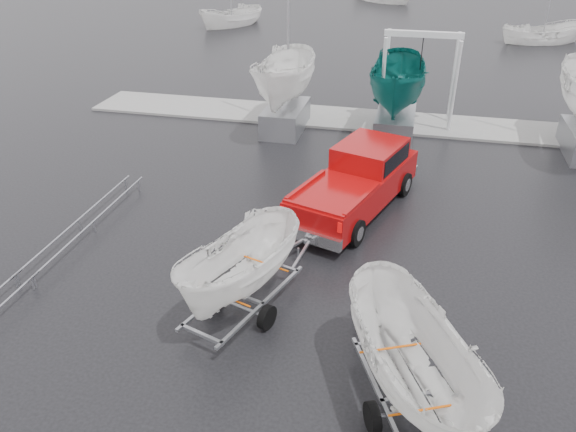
{
  "coord_description": "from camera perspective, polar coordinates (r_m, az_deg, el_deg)",
  "views": [
    {
      "loc": [
        0.38,
        -12.05,
        8.7
      ],
      "look_at": [
        -2.73,
        1.18,
        1.2
      ],
      "focal_mm": 35.0,
      "sensor_mm": 36.0,
      "label": 1
    }
  ],
  "objects": [
    {
      "name": "moored_boat_1",
      "position": [
        63.68,
        9.33,
        20.7
      ],
      "size": [
        4.1,
        4.08,
        11.85
      ],
      "rotation": [
        0.0,
        0.0,
        4.1
      ],
      "color": "white",
      "rests_on": "ground"
    },
    {
      "name": "pickup_truck",
      "position": [
        18.29,
        7.29,
        3.87
      ],
      "size": [
        3.79,
        6.3,
        1.98
      ],
      "rotation": [
        0.0,
        0.0,
        -0.32
      ],
      "color": "#9B0809",
      "rests_on": "ground"
    },
    {
      "name": "moored_boat_2",
      "position": [
        46.65,
        24.33,
        15.74
      ],
      "size": [
        3.12,
        3.08,
        11.17
      ],
      "rotation": [
        0.0,
        0.0,
        1.92
      ],
      "color": "white",
      "rests_on": "ground"
    },
    {
      "name": "keelboat_0",
      "position": [
        24.25,
        -0.26,
        16.69
      ],
      "size": [
        2.26,
        3.2,
        10.43
      ],
      "color": "gray",
      "rests_on": "ground"
    },
    {
      "name": "mast_rack_0",
      "position": [
        18.11,
        -19.83,
        -0.43
      ],
      "size": [
        0.56,
        6.5,
        0.06
      ],
      "rotation": [
        0.0,
        0.0,
        1.57
      ],
      "color": "gray",
      "rests_on": "ground"
    },
    {
      "name": "keelboat_1",
      "position": [
        23.82,
        11.48,
        15.98
      ],
      "size": [
        2.28,
        3.2,
        7.16
      ],
      "color": "gray",
      "rests_on": "ground"
    },
    {
      "name": "moored_boat_0",
      "position": [
        49.57,
        -5.69,
        18.66
      ],
      "size": [
        3.39,
        3.41,
        11.27
      ],
      "rotation": [
        0.0,
        0.0,
        5.76
      ],
      "color": "white",
      "rests_on": "ground"
    },
    {
      "name": "ground_plane",
      "position": [
        14.87,
        9.32,
        -7.37
      ],
      "size": [
        120.0,
        120.0,
        0.0
      ],
      "primitive_type": "plane",
      "color": "black",
      "rests_on": "ground"
    },
    {
      "name": "trailer_parked",
      "position": [
        9.99,
        13.62,
        -8.04
      ],
      "size": [
        2.58,
        3.76,
        5.23
      ],
      "rotation": [
        0.0,
        0.0,
        0.43
      ],
      "color": "gray",
      "rests_on": "ground"
    },
    {
      "name": "boat_hoist",
      "position": [
        25.77,
        13.3,
        14.62
      ],
      "size": [
        3.3,
        2.18,
        4.12
      ],
      "color": "silver",
      "rests_on": "ground"
    },
    {
      "name": "dock",
      "position": [
        26.5,
        11.83,
        9.23
      ],
      "size": [
        30.0,
        3.0,
        0.12
      ],
      "primitive_type": "cube",
      "color": "#969690",
      "rests_on": "ground"
    },
    {
      "name": "trailer_hitched",
      "position": [
        12.55,
        -4.9,
        -0.35
      ],
      "size": [
        2.25,
        3.79,
        4.77
      ],
      "rotation": [
        0.0,
        0.0,
        -0.32
      ],
      "color": "gray",
      "rests_on": "ground"
    }
  ]
}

